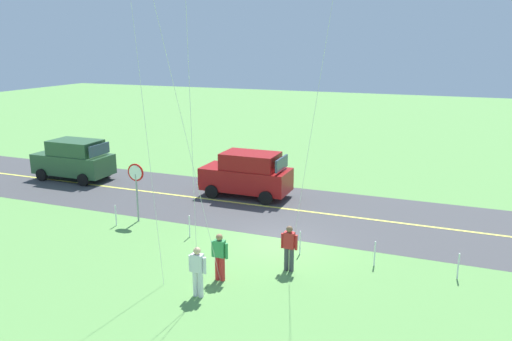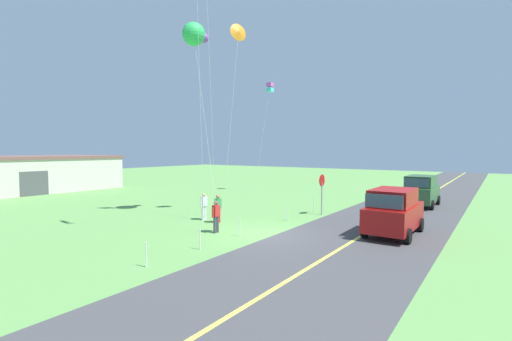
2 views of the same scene
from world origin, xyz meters
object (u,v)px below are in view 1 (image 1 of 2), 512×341
Objects in this scene: car_suv_foreground at (247,174)px; person_adult_near at (289,247)px; person_child_watcher at (198,270)px; stop_sign at (136,181)px; car_parked_east_near at (74,159)px; person_adult_companion at (220,255)px.

person_adult_near is at bearing 121.92° from car_suv_foreground.
person_child_watcher is (-2.54, 10.02, -0.29)m from car_suv_foreground.
stop_sign is (2.99, 5.09, 0.65)m from car_suv_foreground.
car_suv_foreground is 8.62m from person_adult_near.
stop_sign is (-7.28, 4.51, 0.65)m from car_parked_east_near.
person_adult_near is (-7.54, 2.23, -0.94)m from stop_sign.
car_suv_foreground is 10.35m from person_child_watcher.
car_suv_foreground is 5.94m from stop_sign.
car_parked_east_near is 2.75× the size of person_adult_near.
person_child_watcher is (2.01, 2.71, 0.00)m from person_adult_near.
person_adult_companion is (-2.70, 8.81, -0.29)m from car_suv_foreground.
car_parked_east_near is at bearing -31.79° from stop_sign.
car_suv_foreground is at bearing -120.40° from stop_sign.
car_suv_foreground reaches higher than person_adult_companion.
car_parked_east_near is 8.58m from stop_sign.
car_suv_foreground is 9.22m from person_adult_companion.
car_suv_foreground is 1.72× the size of stop_sign.
person_child_watcher is at bearing 138.25° from stop_sign.
person_adult_companion is (-5.68, 3.72, -0.94)m from stop_sign.
person_child_watcher is at bearing -45.70° from person_adult_near.
person_child_watcher is (0.15, 1.22, 0.00)m from person_adult_companion.
person_adult_near is at bearing 18.38° from person_adult_companion.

